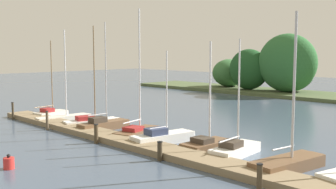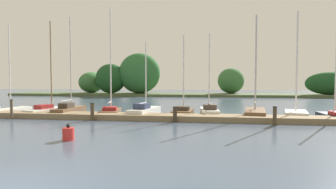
{
  "view_description": "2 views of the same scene",
  "coord_description": "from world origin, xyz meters",
  "px_view_note": "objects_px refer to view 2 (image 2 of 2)",
  "views": [
    {
      "loc": [
        16.53,
        -1.43,
        5.35
      ],
      "look_at": [
        -0.76,
        15.78,
        2.7
      ],
      "focal_mm": 42.38,
      "sensor_mm": 36.0,
      "label": 1
    },
    {
      "loc": [
        4.83,
        -5.11,
        2.5
      ],
      "look_at": [
        1.93,
        14.21,
        1.59
      ],
      "focal_mm": 29.64,
      "sensor_mm": 36.0,
      "label": 2
    }
  ],
  "objects_px": {
    "sailboat_7": "(209,111)",
    "mooring_piling_3": "(175,114)",
    "sailboat_2": "(50,109)",
    "sailboat_3": "(70,110)",
    "sailboat_5": "(145,111)",
    "sailboat_1": "(10,110)",
    "mooring_piling_1": "(12,109)",
    "mooring_piling_4": "(275,116)",
    "sailboat_9": "(296,112)",
    "channel_buoy_0": "(68,134)",
    "sailboat_8": "(255,112)",
    "mooring_piling_2": "(92,112)",
    "sailboat_10": "(336,115)",
    "sailboat_6": "(183,111)",
    "sailboat_4": "(111,110)"
  },
  "relations": [
    {
      "from": "sailboat_3",
      "to": "sailboat_9",
      "type": "height_order",
      "value": "sailboat_3"
    },
    {
      "from": "mooring_piling_4",
      "to": "mooring_piling_2",
      "type": "bearing_deg",
      "value": 178.94
    },
    {
      "from": "sailboat_1",
      "to": "sailboat_4",
      "type": "relative_size",
      "value": 0.87
    },
    {
      "from": "sailboat_8",
      "to": "sailboat_10",
      "type": "height_order",
      "value": "sailboat_8"
    },
    {
      "from": "sailboat_4",
      "to": "mooring_piling_1",
      "type": "distance_m",
      "value": 6.61
    },
    {
      "from": "sailboat_8",
      "to": "sailboat_10",
      "type": "bearing_deg",
      "value": -86.59
    },
    {
      "from": "sailboat_8",
      "to": "sailboat_6",
      "type": "bearing_deg",
      "value": 95.5
    },
    {
      "from": "sailboat_7",
      "to": "mooring_piling_4",
      "type": "height_order",
      "value": "sailboat_7"
    },
    {
      "from": "sailboat_2",
      "to": "sailboat_10",
      "type": "distance_m",
      "value": 20.45
    },
    {
      "from": "mooring_piling_1",
      "to": "mooring_piling_4",
      "type": "xyz_separation_m",
      "value": [
        16.8,
        -0.1,
        -0.11
      ]
    },
    {
      "from": "sailboat_3",
      "to": "sailboat_9",
      "type": "relative_size",
      "value": 1.01
    },
    {
      "from": "sailboat_1",
      "to": "mooring_piling_3",
      "type": "relative_size",
      "value": 7.27
    },
    {
      "from": "sailboat_5",
      "to": "sailboat_9",
      "type": "relative_size",
      "value": 0.74
    },
    {
      "from": "mooring_piling_2",
      "to": "channel_buoy_0",
      "type": "xyz_separation_m",
      "value": [
        1.47,
        -5.81,
        -0.3
      ]
    },
    {
      "from": "sailboat_1",
      "to": "sailboat_7",
      "type": "bearing_deg",
      "value": -80.63
    },
    {
      "from": "sailboat_3",
      "to": "sailboat_5",
      "type": "height_order",
      "value": "sailboat_3"
    },
    {
      "from": "sailboat_5",
      "to": "mooring_piling_1",
      "type": "height_order",
      "value": "sailboat_5"
    },
    {
      "from": "sailboat_1",
      "to": "mooring_piling_4",
      "type": "relative_size",
      "value": 6.43
    },
    {
      "from": "sailboat_5",
      "to": "sailboat_7",
      "type": "height_order",
      "value": "sailboat_7"
    },
    {
      "from": "sailboat_7",
      "to": "mooring_piling_3",
      "type": "xyz_separation_m",
      "value": [
        -2.08,
        -3.48,
        0.13
      ]
    },
    {
      "from": "sailboat_3",
      "to": "sailboat_8",
      "type": "height_order",
      "value": "sailboat_3"
    },
    {
      "from": "mooring_piling_1",
      "to": "mooring_piling_2",
      "type": "xyz_separation_m",
      "value": [
        5.65,
        0.11,
        -0.09
      ]
    },
    {
      "from": "sailboat_9",
      "to": "mooring_piling_3",
      "type": "relative_size",
      "value": 7.57
    },
    {
      "from": "sailboat_5",
      "to": "sailboat_7",
      "type": "distance_m",
      "value": 4.67
    },
    {
      "from": "sailboat_6",
      "to": "sailboat_9",
      "type": "height_order",
      "value": "sailboat_9"
    },
    {
      "from": "sailboat_2",
      "to": "sailboat_3",
      "type": "relative_size",
      "value": 0.98
    },
    {
      "from": "sailboat_8",
      "to": "mooring_piling_2",
      "type": "height_order",
      "value": "sailboat_8"
    },
    {
      "from": "sailboat_3",
      "to": "mooring_piling_2",
      "type": "distance_m",
      "value": 4.07
    },
    {
      "from": "sailboat_9",
      "to": "mooring_piling_2",
      "type": "bearing_deg",
      "value": 117.07
    },
    {
      "from": "channel_buoy_0",
      "to": "sailboat_9",
      "type": "bearing_deg",
      "value": 37.37
    },
    {
      "from": "sailboat_6",
      "to": "mooring_piling_1",
      "type": "height_order",
      "value": "sailboat_6"
    },
    {
      "from": "sailboat_5",
      "to": "mooring_piling_4",
      "type": "bearing_deg",
      "value": -101.14
    },
    {
      "from": "sailboat_7",
      "to": "mooring_piling_4",
      "type": "xyz_separation_m",
      "value": [
        3.73,
        -3.74,
        0.19
      ]
    },
    {
      "from": "sailboat_6",
      "to": "mooring_piling_2",
      "type": "distance_m",
      "value": 6.56
    },
    {
      "from": "sailboat_1",
      "to": "sailboat_8",
      "type": "relative_size",
      "value": 0.98
    },
    {
      "from": "sailboat_6",
      "to": "sailboat_10",
      "type": "distance_m",
      "value": 10.15
    },
    {
      "from": "sailboat_5",
      "to": "sailboat_2",
      "type": "bearing_deg",
      "value": 97.57
    },
    {
      "from": "mooring_piling_4",
      "to": "channel_buoy_0",
      "type": "relative_size",
      "value": 1.55
    },
    {
      "from": "sailboat_2",
      "to": "mooring_piling_1",
      "type": "relative_size",
      "value": 5.46
    },
    {
      "from": "mooring_piling_1",
      "to": "sailboat_2",
      "type": "bearing_deg",
      "value": 74.92
    },
    {
      "from": "sailboat_6",
      "to": "sailboat_8",
      "type": "relative_size",
      "value": 0.83
    },
    {
      "from": "sailboat_2",
      "to": "mooring_piling_4",
      "type": "relative_size",
      "value": 6.59
    },
    {
      "from": "sailboat_5",
      "to": "mooring_piling_2",
      "type": "bearing_deg",
      "value": 144.42
    },
    {
      "from": "sailboat_5",
      "to": "sailboat_1",
      "type": "bearing_deg",
      "value": 100.06
    },
    {
      "from": "sailboat_7",
      "to": "mooring_piling_4",
      "type": "distance_m",
      "value": 5.29
    },
    {
      "from": "sailboat_2",
      "to": "channel_buoy_0",
      "type": "height_order",
      "value": "sailboat_2"
    },
    {
      "from": "mooring_piling_3",
      "to": "sailboat_7",
      "type": "bearing_deg",
      "value": 59.14
    },
    {
      "from": "sailboat_10",
      "to": "sailboat_9",
      "type": "bearing_deg",
      "value": 78.21
    },
    {
      "from": "sailboat_9",
      "to": "mooring_piling_1",
      "type": "distance_m",
      "value": 19.25
    },
    {
      "from": "sailboat_2",
      "to": "channel_buoy_0",
      "type": "relative_size",
      "value": 10.24
    }
  ]
}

